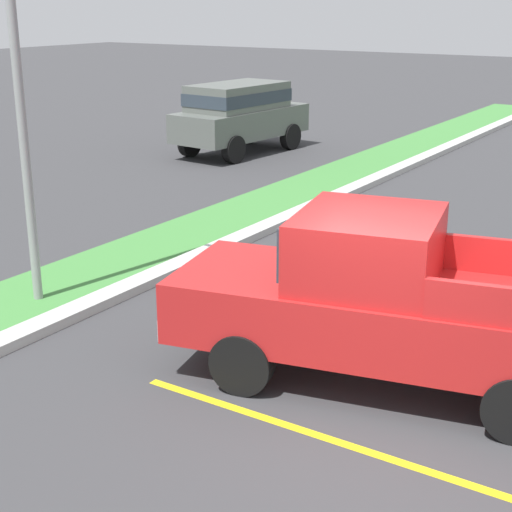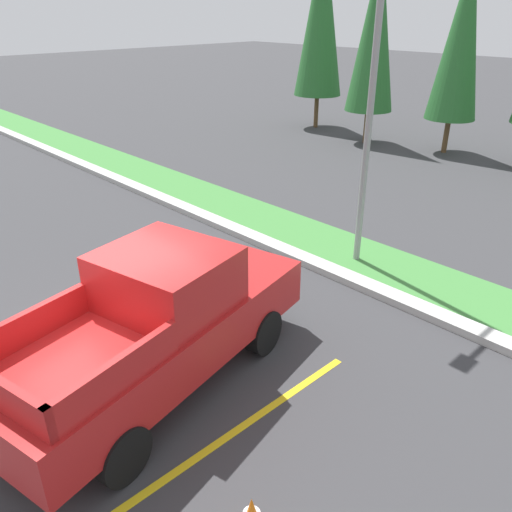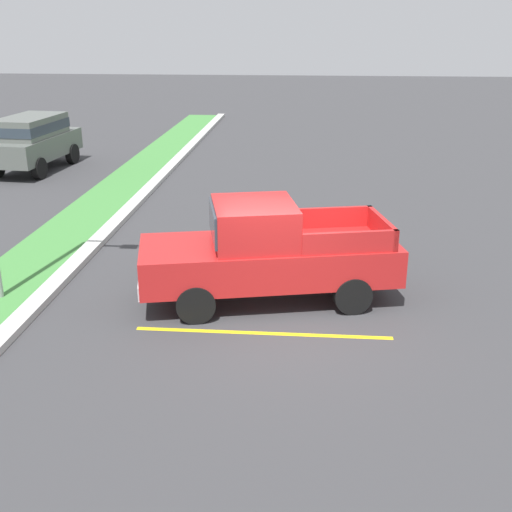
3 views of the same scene
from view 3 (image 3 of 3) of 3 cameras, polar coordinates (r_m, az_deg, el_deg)
The scene contains 7 objects.
ground_plane at distance 12.50m, azimuth 2.26°, elevation -5.58°, with size 120.00×120.00×0.00m, color #38383A.
parking_line_near at distance 11.89m, azimuth 0.64°, elevation -6.97°, with size 0.12×4.80×0.01m, color yellow.
parking_line_far at distance 14.71m, azimuth 1.53°, elevation -1.43°, with size 0.12×4.80×0.01m, color yellow.
curb_strip at distance 13.60m, azimuth -19.34°, elevation -4.21°, with size 56.00×0.40×0.15m, color #B2B2AD.
pickup_truck_main at distance 12.89m, azimuth 0.94°, elevation 0.28°, with size 2.98×5.51×2.10m.
suv_distant at distance 26.19m, azimuth -19.46°, elevation 9.93°, with size 4.74×2.26×2.10m.
traffic_cone at distance 15.79m, azimuth 4.55°, elevation 1.17°, with size 0.36×0.36×0.60m.
Camera 3 is at (-11.23, -0.46, 5.46)m, focal length 44.41 mm.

